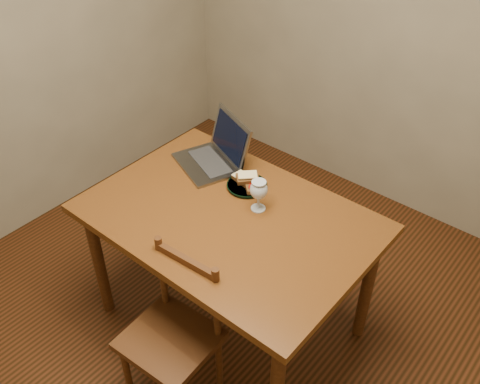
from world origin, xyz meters
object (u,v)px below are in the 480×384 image
Objects in this scene: laptop at (217,152)px; table at (229,229)px; plate at (247,186)px; milk_glass at (259,195)px; chair at (172,329)px.

table is at bearing -19.55° from laptop.
plate is 0.19m from milk_glass.
milk_glass is 0.43m from laptop.
milk_glass is at bearing -0.49° from laptop.
table is 8.19× the size of milk_glass.
milk_glass reaches higher than chair.
chair is 0.97× the size of laptop.
table is at bearing -71.92° from plate.
laptop is at bearing 138.95° from table.
laptop is at bearing 165.05° from plate.
plate is at bearing 6.55° from laptop.
laptop is (-0.40, 0.16, -0.02)m from milk_glass.
table is 3.21× the size of chair.
chair is 2.55× the size of milk_glass.
chair is 2.04× the size of plate.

